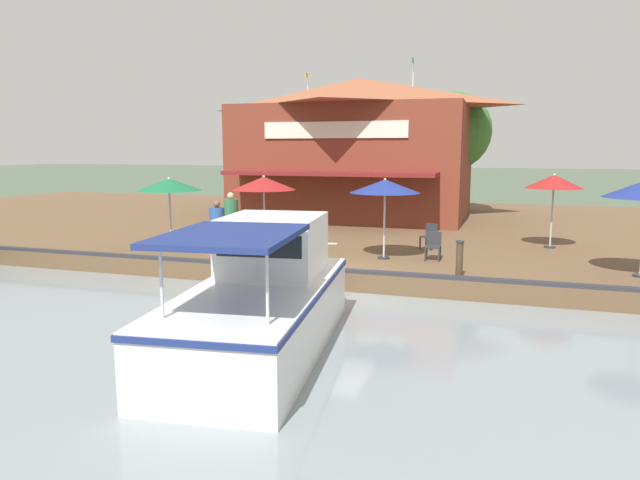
{
  "coord_description": "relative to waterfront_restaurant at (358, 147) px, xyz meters",
  "views": [
    {
      "loc": [
        14.52,
        4.52,
        3.91
      ],
      "look_at": [
        -1.0,
        -0.41,
        1.3
      ],
      "focal_mm": 32.0,
      "sensor_mm": 36.0,
      "label": 1
    }
  ],
  "objects": [
    {
      "name": "patio_umbrella_mid_patio_right",
      "position": [
        11.09,
        3.57,
        -1.22
      ],
      "size": [
        2.11,
        2.11,
        2.45
      ],
      "color": "#B7B7B7",
      "rests_on": "quay_deck"
    },
    {
      "name": "patio_umbrella_near_quay_edge",
      "position": [
        10.79,
        -0.48,
        -1.22
      ],
      "size": [
        2.08,
        2.08,
        2.46
      ],
      "color": "#B7B7B7",
      "rests_on": "quay_deck"
    },
    {
      "name": "cafe_chair_back_row_seat",
      "position": [
        7.6,
        -0.33,
        -2.94
      ],
      "size": [
        0.53,
        0.53,
        0.85
      ],
      "color": "#2D2D33",
      "rests_on": "quay_deck"
    },
    {
      "name": "person_mid_patio",
      "position": [
        9.79,
        -2.19,
        -2.28
      ],
      "size": [
        0.51,
        0.51,
        1.8
      ],
      "color": "orange",
      "rests_on": "quay_deck"
    },
    {
      "name": "waterfront_restaurant",
      "position": [
        0.0,
        0.0,
        0.0
      ],
      "size": [
        10.61,
        11.09,
        7.59
      ],
      "color": "brown",
      "rests_on": "quay_deck"
    },
    {
      "name": "person_near_entrance",
      "position": [
        11.88,
        -1.64,
        -2.35
      ],
      "size": [
        0.48,
        0.48,
        1.71
      ],
      "color": "gold",
      "rests_on": "quay_deck"
    },
    {
      "name": "mooring_post",
      "position": [
        13.07,
        5.94,
        -2.92
      ],
      "size": [
        0.22,
        0.22,
        0.97
      ],
      "color": "#473323",
      "rests_on": "quay_deck"
    },
    {
      "name": "quay_edge_fender",
      "position": [
        13.32,
        2.36,
        -3.37
      ],
      "size": [
        0.2,
        50.4,
        0.1
      ],
      "primitive_type": "cube",
      "color": "#2D2D33",
      "rests_on": "quay_deck"
    },
    {
      "name": "patio_umbrella_back_row",
      "position": [
        11.17,
        -3.78,
        -1.3
      ],
      "size": [
        2.16,
        2.16,
        2.36
      ],
      "color": "#B7B7B7",
      "rests_on": "quay_deck"
    },
    {
      "name": "ground_plane",
      "position": [
        13.42,
        2.36,
        -4.02
      ],
      "size": [
        220.0,
        220.0,
        0.0
      ],
      "primitive_type": "plane",
      "color": "#4C5B47"
    },
    {
      "name": "motorboat_distant_upstream",
      "position": [
        17.6,
        2.53,
        -3.06
      ],
      "size": [
        7.4,
        3.15,
        2.5
      ],
      "color": "white",
      "rests_on": "river_water"
    },
    {
      "name": "cafe_chair_under_first_umbrella",
      "position": [
        11.44,
        1.43,
        -2.94
      ],
      "size": [
        0.45,
        0.45,
        0.85
      ],
      "color": "#2D2D33",
      "rests_on": "quay_deck"
    },
    {
      "name": "patio_umbrella_mid_patio_left",
      "position": [
        7.48,
        8.55,
        -1.19
      ],
      "size": [
        1.88,
        1.88,
        2.5
      ],
      "color": "#B7B7B7",
      "rests_on": "quay_deck"
    },
    {
      "name": "tree_behind_restaurant",
      "position": [
        -2.33,
        4.17,
        0.68
      ],
      "size": [
        4.23,
        4.03,
        6.23
      ],
      "color": "brown",
      "rests_on": "quay_deck"
    },
    {
      "name": "cafe_chair_beside_entrance",
      "position": [
        10.86,
        5.02,
        -2.94
      ],
      "size": [
        0.44,
        0.44,
        0.85
      ],
      "color": "#2D2D33",
      "rests_on": "quay_deck"
    },
    {
      "name": "cafe_chair_facing_river",
      "position": [
        8.95,
        4.69,
        -2.94
      ],
      "size": [
        0.57,
        0.57,
        0.85
      ],
      "color": "#2D2D33",
      "rests_on": "quay_deck"
    },
    {
      "name": "quay_deck",
      "position": [
        2.42,
        2.36,
        -3.72
      ],
      "size": [
        22.0,
        56.0,
        0.6
      ],
      "primitive_type": "cube",
      "color": "brown",
      "rests_on": "ground"
    }
  ]
}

